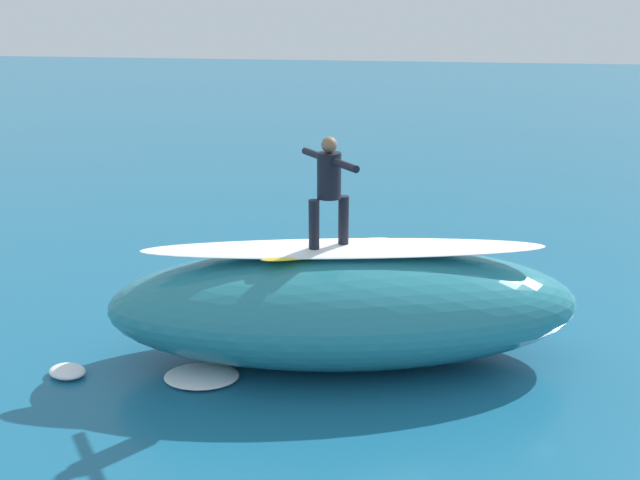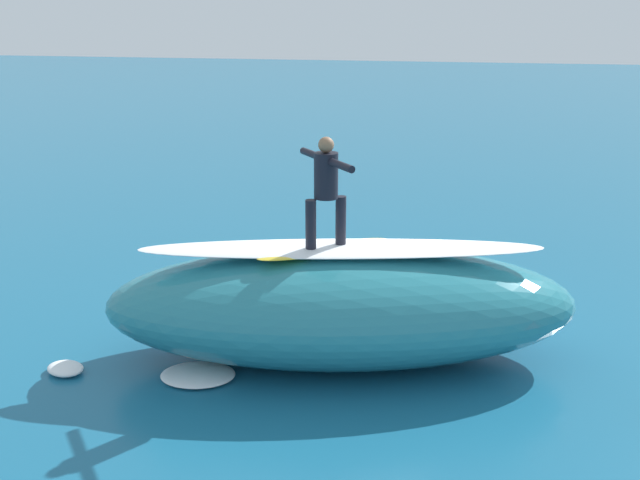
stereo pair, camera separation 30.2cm
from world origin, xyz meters
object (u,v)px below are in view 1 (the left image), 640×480
surfer_riding (329,184)px  surfboard_paddling (313,276)px  surfboard_riding (329,249)px  surfer_paddling (316,265)px

surfer_riding → surfboard_paddling: (0.89, -3.40, -2.63)m
surfboard_riding → surfboard_paddling: 3.89m
surfer_paddling → surfboard_riding: bearing=21.3°
surfer_paddling → surfboard_paddling: bearing=-0.0°
surfboard_paddling → surfer_riding: bearing=22.1°
surfer_riding → surfer_paddling: surfer_riding is taller
surfboard_paddling → surfboard_riding: bearing=22.1°
surfboard_riding → surfer_riding: 0.96m
surfboard_riding → surfboard_paddling: surfboard_riding is taller
surfboard_riding → surfer_paddling: surfboard_riding is taller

